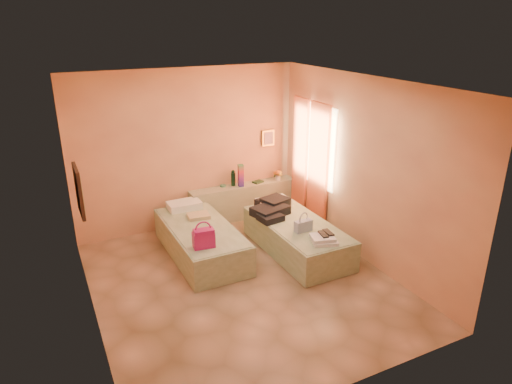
# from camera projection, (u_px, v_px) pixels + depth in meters

# --- Properties ---
(ground) EXTENTS (4.50, 4.50, 0.00)m
(ground) POSITION_uv_depth(u_px,v_px,m) (243.00, 283.00, 6.52)
(ground) COLOR tan
(ground) RESTS_ON ground
(room_walls) EXTENTS (4.02, 4.51, 2.81)m
(room_walls) POSITION_uv_depth(u_px,v_px,m) (238.00, 151.00, 6.44)
(room_walls) COLOR #EDB47E
(room_walls) RESTS_ON ground
(headboard_ledge) EXTENTS (2.05, 0.30, 0.65)m
(headboard_ledge) POSITION_uv_depth(u_px,v_px,m) (243.00, 201.00, 8.57)
(headboard_ledge) COLOR #97A183
(headboard_ledge) RESTS_ON ground
(bed_left) EXTENTS (0.92, 2.01, 0.50)m
(bed_left) POSITION_uv_depth(u_px,v_px,m) (201.00, 241.00, 7.21)
(bed_left) COLOR #ABBD98
(bed_left) RESTS_ON ground
(bed_right) EXTENTS (0.92, 2.01, 0.50)m
(bed_right) POSITION_uv_depth(u_px,v_px,m) (297.00, 237.00, 7.33)
(bed_right) COLOR #ABBD98
(bed_right) RESTS_ON ground
(water_bottle) EXTENTS (0.08, 0.08, 0.28)m
(water_bottle) POSITION_uv_depth(u_px,v_px,m) (233.00, 178.00, 8.36)
(water_bottle) COLOR #143823
(water_bottle) RESTS_ON headboard_ledge
(rainbow_box) EXTENTS (0.10, 0.10, 0.41)m
(rainbow_box) POSITION_uv_depth(u_px,v_px,m) (241.00, 176.00, 8.31)
(rainbow_box) COLOR #B21666
(rainbow_box) RESTS_ON headboard_ledge
(small_dish) EXTENTS (0.15, 0.15, 0.03)m
(small_dish) POSITION_uv_depth(u_px,v_px,m) (223.00, 186.00, 8.36)
(small_dish) COLOR #529771
(small_dish) RESTS_ON headboard_ledge
(green_book) EXTENTS (0.22, 0.19, 0.03)m
(green_book) POSITION_uv_depth(u_px,v_px,m) (258.00, 182.00, 8.56)
(green_book) COLOR #224024
(green_book) RESTS_ON headboard_ledge
(flower_vase) EXTENTS (0.23, 0.23, 0.23)m
(flower_vase) POSITION_uv_depth(u_px,v_px,m) (278.00, 174.00, 8.66)
(flower_vase) COLOR beige
(flower_vase) RESTS_ON headboard_ledge
(magenta_handbag) EXTENTS (0.32, 0.20, 0.28)m
(magenta_handbag) POSITION_uv_depth(u_px,v_px,m) (204.00, 238.00, 6.43)
(magenta_handbag) COLOR #B21666
(magenta_handbag) RESTS_ON bed_left
(khaki_garment) EXTENTS (0.37, 0.31, 0.06)m
(khaki_garment) POSITION_uv_depth(u_px,v_px,m) (198.00, 216.00, 7.42)
(khaki_garment) COLOR tan
(khaki_garment) RESTS_ON bed_left
(clothes_pile) EXTENTS (0.74, 0.74, 0.19)m
(clothes_pile) POSITION_uv_depth(u_px,v_px,m) (273.00, 209.00, 7.53)
(clothes_pile) COLOR black
(clothes_pile) RESTS_ON bed_right
(blue_handbag) EXTENTS (0.28, 0.14, 0.18)m
(blue_handbag) POSITION_uv_depth(u_px,v_px,m) (303.00, 226.00, 6.93)
(blue_handbag) COLOR #3C5B92
(blue_handbag) RESTS_ON bed_right
(towel_stack) EXTENTS (0.43, 0.40, 0.10)m
(towel_stack) POSITION_uv_depth(u_px,v_px,m) (324.00, 240.00, 6.58)
(towel_stack) COLOR white
(towel_stack) RESTS_ON bed_right
(sandal_pair) EXTENTS (0.21, 0.25, 0.02)m
(sandal_pair) POSITION_uv_depth(u_px,v_px,m) (326.00, 233.00, 6.63)
(sandal_pair) COLOR black
(sandal_pair) RESTS_ON towel_stack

